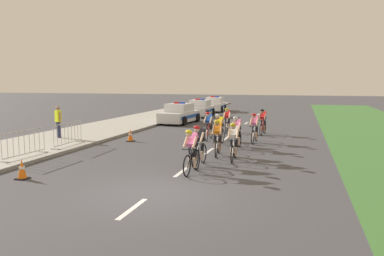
{
  "coord_description": "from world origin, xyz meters",
  "views": [
    {
      "loc": [
        3.86,
        -9.56,
        3.08
      ],
      "look_at": [
        -0.61,
        5.94,
        1.1
      ],
      "focal_mm": 35.27,
      "sensor_mm": 36.0,
      "label": 1
    }
  ],
  "objects_px": {
    "cyclist_fourth": "(218,137)",
    "cyclist_tenth": "(227,120)",
    "cyclist_lead": "(192,151)",
    "crowd_barrier_middle": "(68,134)",
    "spectator_closest": "(58,120)",
    "traffic_cone_mid": "(130,135)",
    "police_car_nearest": "(180,114)",
    "police_car_third": "(215,105)",
    "traffic_cone_near": "(22,169)",
    "cyclist_sixth": "(219,129)",
    "cyclist_fifth": "(237,132)",
    "cyclist_second": "(199,145)",
    "cyclist_third": "(234,141)",
    "crowd_barrier_front": "(24,144)",
    "cyclist_seventh": "(255,127)",
    "police_car_second": "(200,109)",
    "cyclist_ninth": "(263,121)"
  },
  "relations": [
    {
      "from": "cyclist_fifth",
      "to": "traffic_cone_near",
      "type": "xyz_separation_m",
      "value": [
        -5.68,
        -7.27,
        -0.48
      ]
    },
    {
      "from": "traffic_cone_mid",
      "to": "cyclist_fifth",
      "type": "bearing_deg",
      "value": -7.02
    },
    {
      "from": "cyclist_ninth",
      "to": "spectator_closest",
      "type": "height_order",
      "value": "spectator_closest"
    },
    {
      "from": "cyclist_third",
      "to": "traffic_cone_mid",
      "type": "bearing_deg",
      "value": 150.71
    },
    {
      "from": "cyclist_tenth",
      "to": "traffic_cone_near",
      "type": "height_order",
      "value": "cyclist_tenth"
    },
    {
      "from": "cyclist_second",
      "to": "spectator_closest",
      "type": "bearing_deg",
      "value": 155.78
    },
    {
      "from": "cyclist_fourth",
      "to": "crowd_barrier_front",
      "type": "height_order",
      "value": "cyclist_fourth"
    },
    {
      "from": "cyclist_sixth",
      "to": "police_car_third",
      "type": "height_order",
      "value": "police_car_third"
    },
    {
      "from": "police_car_second",
      "to": "spectator_closest",
      "type": "bearing_deg",
      "value": -103.38
    },
    {
      "from": "police_car_nearest",
      "to": "police_car_second",
      "type": "distance_m",
      "value": 5.96
    },
    {
      "from": "cyclist_third",
      "to": "crowd_barrier_front",
      "type": "distance_m",
      "value": 8.26
    },
    {
      "from": "cyclist_second",
      "to": "police_car_second",
      "type": "distance_m",
      "value": 20.19
    },
    {
      "from": "police_car_second",
      "to": "cyclist_fifth",
      "type": "bearing_deg",
      "value": -69.43
    },
    {
      "from": "cyclist_lead",
      "to": "crowd_barrier_middle",
      "type": "height_order",
      "value": "cyclist_lead"
    },
    {
      "from": "police_car_nearest",
      "to": "police_car_third",
      "type": "height_order",
      "value": "same"
    },
    {
      "from": "cyclist_seventh",
      "to": "crowd_barrier_front",
      "type": "distance_m",
      "value": 10.68
    },
    {
      "from": "cyclist_second",
      "to": "cyclist_tenth",
      "type": "distance_m",
      "value": 9.25
    },
    {
      "from": "traffic_cone_near",
      "to": "police_car_nearest",
      "type": "bearing_deg",
      "value": 90.71
    },
    {
      "from": "police_car_third",
      "to": "traffic_cone_near",
      "type": "bearing_deg",
      "value": -89.59
    },
    {
      "from": "police_car_second",
      "to": "traffic_cone_mid",
      "type": "height_order",
      "value": "police_car_second"
    },
    {
      "from": "cyclist_lead",
      "to": "cyclist_sixth",
      "type": "xyz_separation_m",
      "value": [
        -0.32,
        5.99,
        0.0
      ]
    },
    {
      "from": "cyclist_tenth",
      "to": "traffic_cone_mid",
      "type": "xyz_separation_m",
      "value": [
        -4.21,
        -4.69,
        -0.48
      ]
    },
    {
      "from": "cyclist_lead",
      "to": "police_car_nearest",
      "type": "distance_m",
      "value": 15.67
    },
    {
      "from": "crowd_barrier_middle",
      "to": "traffic_cone_mid",
      "type": "relative_size",
      "value": 3.63
    },
    {
      "from": "cyclist_sixth",
      "to": "traffic_cone_near",
      "type": "distance_m",
      "value": 9.44
    },
    {
      "from": "cyclist_fourth",
      "to": "cyclist_tenth",
      "type": "relative_size",
      "value": 1.0
    },
    {
      "from": "police_car_second",
      "to": "traffic_cone_mid",
      "type": "xyz_separation_m",
      "value": [
        0.2,
        -14.99,
        -0.37
      ]
    },
    {
      "from": "spectator_closest",
      "to": "traffic_cone_mid",
      "type": "bearing_deg",
      "value": 8.3
    },
    {
      "from": "police_car_third",
      "to": "crowd_barrier_middle",
      "type": "height_order",
      "value": "police_car_third"
    },
    {
      "from": "cyclist_fifth",
      "to": "cyclist_fourth",
      "type": "bearing_deg",
      "value": -106.06
    },
    {
      "from": "cyclist_fifth",
      "to": "cyclist_second",
      "type": "bearing_deg",
      "value": -101.26
    },
    {
      "from": "cyclist_lead",
      "to": "cyclist_sixth",
      "type": "relative_size",
      "value": 1.0
    },
    {
      "from": "police_car_second",
      "to": "traffic_cone_near",
      "type": "height_order",
      "value": "police_car_second"
    },
    {
      "from": "cyclist_second",
      "to": "cyclist_seventh",
      "type": "height_order",
      "value": "same"
    },
    {
      "from": "cyclist_seventh",
      "to": "police_car_third",
      "type": "relative_size",
      "value": 0.38
    },
    {
      "from": "police_car_nearest",
      "to": "traffic_cone_mid",
      "type": "xyz_separation_m",
      "value": [
        0.2,
        -9.03,
        -0.37
      ]
    },
    {
      "from": "crowd_barrier_front",
      "to": "traffic_cone_mid",
      "type": "relative_size",
      "value": 3.63
    },
    {
      "from": "cyclist_lead",
      "to": "cyclist_fifth",
      "type": "distance_m",
      "value": 5.1
    },
    {
      "from": "cyclist_third",
      "to": "police_car_third",
      "type": "relative_size",
      "value": 0.38
    },
    {
      "from": "cyclist_fourth",
      "to": "police_car_second",
      "type": "distance_m",
      "value": 18.29
    },
    {
      "from": "traffic_cone_near",
      "to": "spectator_closest",
      "type": "bearing_deg",
      "value": 117.85
    },
    {
      "from": "cyclist_ninth",
      "to": "spectator_closest",
      "type": "xyz_separation_m",
      "value": [
        -10.28,
        -5.0,
        0.3
      ]
    },
    {
      "from": "crowd_barrier_middle",
      "to": "spectator_closest",
      "type": "height_order",
      "value": "spectator_closest"
    },
    {
      "from": "cyclist_second",
      "to": "cyclist_fourth",
      "type": "xyz_separation_m",
      "value": [
        0.25,
        2.05,
        0.0
      ]
    },
    {
      "from": "crowd_barrier_middle",
      "to": "traffic_cone_mid",
      "type": "xyz_separation_m",
      "value": [
        1.93,
        2.61,
        -0.34
      ]
    },
    {
      "from": "cyclist_lead",
      "to": "traffic_cone_mid",
      "type": "xyz_separation_m",
      "value": [
        -4.99,
        5.75,
        -0.48
      ]
    },
    {
      "from": "cyclist_seventh",
      "to": "cyclist_ninth",
      "type": "relative_size",
      "value": 1.0
    },
    {
      "from": "cyclist_fifth",
      "to": "crowd_barrier_middle",
      "type": "relative_size",
      "value": 0.74
    },
    {
      "from": "crowd_barrier_front",
      "to": "spectator_closest",
      "type": "relative_size",
      "value": 1.39
    },
    {
      "from": "cyclist_seventh",
      "to": "police_car_nearest",
      "type": "bearing_deg",
      "value": 129.98
    }
  ]
}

